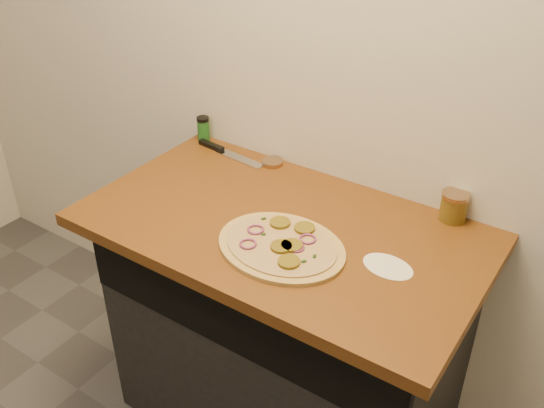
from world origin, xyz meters
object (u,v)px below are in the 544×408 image
Objects in this scene: pizza at (282,245)px; chefs_knife at (224,152)px; spice_shaker at (203,129)px; salsa_jar at (454,206)px.

pizza is 0.61m from chefs_knife.
pizza is 0.74m from spice_shaker.
spice_shaker is at bearing 146.46° from pizza.
chefs_knife is at bearing 142.99° from pizza.
chefs_knife is at bearing -17.78° from spice_shaker.
salsa_jar is (0.34, 0.41, 0.04)m from pizza.
pizza is 4.41× the size of spice_shaker.
salsa_jar is at bearing 50.09° from pizza.
spice_shaker is (-0.96, 0.00, 0.00)m from salsa_jar.
spice_shaker is (-0.13, 0.04, 0.04)m from chefs_knife.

